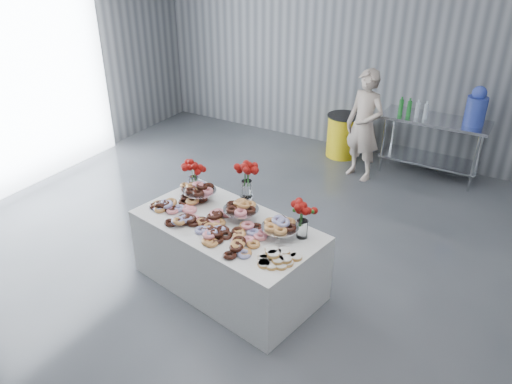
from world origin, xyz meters
TOP-DOWN VIEW (x-y plane):
  - ground at (0.00, 0.00)m, footprint 9.00×9.00m
  - room_walls at (-0.27, 0.07)m, footprint 8.04×9.04m
  - display_table at (-0.17, 0.38)m, footprint 2.05×1.33m
  - prep_table at (0.99, 4.10)m, footprint 1.50×0.60m
  - donut_mounds at (-0.17, 0.33)m, footprint 1.92×1.11m
  - cake_stand_left at (-0.69, 0.63)m, footprint 0.36×0.36m
  - cake_stand_mid at (-0.10, 0.52)m, footprint 0.36×0.36m
  - cake_stand_right at (0.39, 0.43)m, footprint 0.36×0.36m
  - danish_pile at (0.54, 0.10)m, footprint 0.48×0.48m
  - bouquet_left at (-0.87, 0.76)m, footprint 0.26×0.26m
  - bouquet_right at (0.57, 0.55)m, footprint 0.26×0.26m
  - bouquet_center at (-0.16, 0.73)m, footprint 0.26×0.26m
  - water_jug at (1.49, 4.10)m, footprint 0.28×0.28m
  - drink_bottles at (0.67, 4.00)m, footprint 0.54×0.08m
  - person at (0.12, 3.52)m, footprint 0.69×0.56m
  - trash_barrel at (-0.40, 4.10)m, footprint 0.54×0.54m

SIDE VIEW (x-z plane):
  - ground at x=0.00m, z-range 0.00..0.00m
  - trash_barrel at x=-0.40m, z-range 0.00..0.70m
  - display_table at x=-0.17m, z-range 0.00..0.75m
  - prep_table at x=0.99m, z-range 0.17..1.07m
  - donut_mounds at x=-0.17m, z-range 0.75..0.84m
  - danish_pile at x=0.54m, z-range 0.75..0.86m
  - person at x=0.12m, z-range 0.00..1.63m
  - cake_stand_left at x=-0.69m, z-range 0.80..0.98m
  - cake_stand_mid at x=-0.10m, z-range 0.80..0.98m
  - cake_stand_right at x=0.39m, z-range 0.80..0.98m
  - drink_bottles at x=0.67m, z-range 0.90..1.17m
  - bouquet_left at x=-0.87m, z-range 0.84..1.26m
  - bouquet_right at x=0.57m, z-range 0.84..1.26m
  - bouquet_center at x=-0.16m, z-range 0.84..1.41m
  - water_jug at x=1.49m, z-range 0.87..1.43m
  - room_walls at x=-0.27m, z-range 0.63..4.65m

